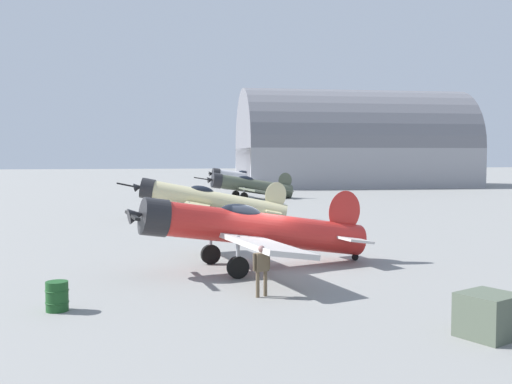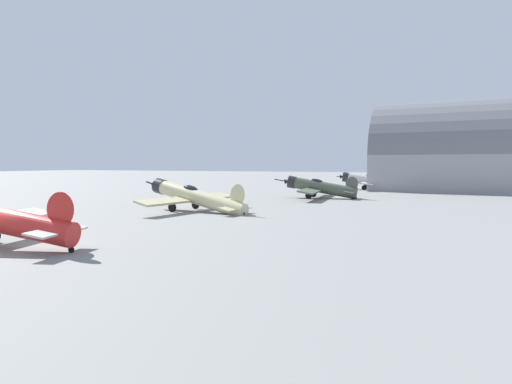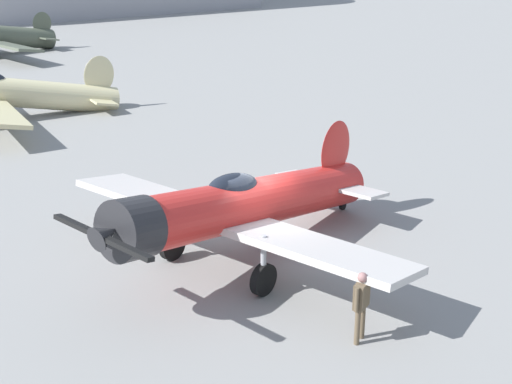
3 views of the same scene
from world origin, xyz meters
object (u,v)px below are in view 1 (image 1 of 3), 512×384
at_px(ground_crew_mechanic, 262,266).
at_px(equipment_crate, 488,315).
at_px(airplane_outer_stand, 248,178).
at_px(airplane_foreground, 250,229).
at_px(airplane_far_line, 249,186).
at_px(airplane_mid_apron, 209,200).
at_px(fuel_drum, 57,296).

height_order(ground_crew_mechanic, equipment_crate, ground_crew_mechanic).
height_order(airplane_outer_stand, equipment_crate, airplane_outer_stand).
bearing_deg(equipment_crate, ground_crew_mechanic, -49.60).
bearing_deg(airplane_foreground, airplane_far_line, -112.11).
height_order(airplane_outer_stand, ground_crew_mechanic, airplane_outer_stand).
distance_m(airplane_foreground, airplane_mid_apron, 18.78).
relative_size(airplane_foreground, fuel_drum, 12.13).
bearing_deg(airplane_outer_stand, equipment_crate, 79.20).
bearing_deg(equipment_crate, airplane_outer_stand, -96.75).
xyz_separation_m(airplane_foreground, airplane_far_line, (-7.73, -37.37, -0.21)).
bearing_deg(ground_crew_mechanic, airplane_mid_apron, 155.77).
bearing_deg(airplane_mid_apron, airplane_outer_stand, -94.95).
relative_size(airplane_mid_apron, airplane_far_line, 0.89).
relative_size(airplane_foreground, airplane_mid_apron, 0.86).
xyz_separation_m(airplane_far_line, equipment_crate, (3.93, 47.12, -0.82)).
bearing_deg(equipment_crate, airplane_foreground, -68.71).
relative_size(airplane_mid_apron, airplane_outer_stand, 1.03).
height_order(airplane_foreground, ground_crew_mechanic, airplane_foreground).
bearing_deg(airplane_mid_apron, airplane_far_line, -99.39).
bearing_deg(airplane_far_line, airplane_mid_apron, 65.52).
height_order(airplane_foreground, airplane_mid_apron, airplane_foreground).
height_order(airplane_far_line, ground_crew_mechanic, airplane_far_line).
relative_size(airplane_far_line, fuel_drum, 15.83).
bearing_deg(equipment_crate, fuel_drum, -24.65).
bearing_deg(fuel_drum, ground_crew_mechanic, -176.18).
distance_m(airplane_outer_stand, fuel_drum, 65.32).
bearing_deg(fuel_drum, airplane_foreground, -143.08).
relative_size(airplane_outer_stand, fuel_drum, 13.73).
relative_size(airplane_far_line, equipment_crate, 8.26).
distance_m(airplane_mid_apron, airplane_outer_stand, 40.41).
xyz_separation_m(airplane_mid_apron, airplane_far_line, (-6.75, -18.62, 0.05)).
bearing_deg(fuel_drum, equipment_crate, 155.35).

